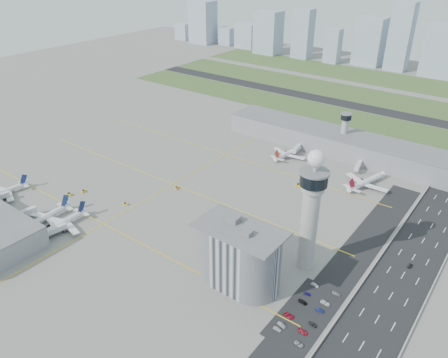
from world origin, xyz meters
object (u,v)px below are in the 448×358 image
Objects in this scene: admin_building at (239,256)px; tug_4 at (298,185)px; car_lot_1 at (282,325)px; car_lot_4 at (307,294)px; jet_bridge_far_0 at (299,147)px; car_hw_1 at (410,266)px; car_lot_10 at (325,303)px; airplane_far_a at (289,150)px; tug_3 at (177,188)px; jet_bridge_near_2 at (42,237)px; car_lot_7 at (303,332)px; control_tower at (311,207)px; tug_5 at (300,184)px; jet_bridge_far_1 at (360,164)px; car_lot_5 at (315,285)px; car_lot_11 at (336,294)px; airplane_near_b at (41,216)px; car_lot_6 at (299,344)px; airplane_far_b at (368,178)px; tug_0 at (83,191)px; car_lot_8 at (313,324)px; car_lot_3 at (303,302)px; car_lot_9 at (320,310)px; airplane_near_a at (1,190)px; secondary_tower at (344,129)px; car_lot_0 at (277,329)px; tug_2 at (125,204)px; jet_bridge_near_1 at (13,219)px; tug_1 at (69,194)px; airplane_near_c at (60,221)px.

tug_4 is at bearing 102.52° from admin_building.
car_lot_1 reaches higher than car_lot_4.
car_hw_1 is at bearing 40.62° from jet_bridge_far_0.
car_lot_10 reaches higher than car_hw_1.
tug_3 is at bearing 167.30° from airplane_far_a.
car_lot_7 is at bearing -68.87° from jet_bridge_near_2.
tug_5 is (-41.59, 73.02, -34.23)m from control_tower.
jet_bridge_near_2 is 219.71m from jet_bridge_far_1.
car_lot_7 is at bearing -156.41° from car_lot_5.
car_lot_11 is (10.91, 8.13, 0.04)m from car_lot_4.
car_lot_5 is at bearing 104.66° from airplane_near_b.
car_lot_6 is (42.16, -171.05, -2.28)m from jet_bridge_far_1.
airplane_far_b is 45.36m from tug_5.
tug_0 is at bearing 90.49° from car_lot_1.
airplane_far_b reaches higher than car_lot_8.
airplane_far_b is 13.97× the size of tug_5.
car_lot_1 is (81.28, -166.46, -2.20)m from jet_bridge_far_0.
jet_bridge_far_0 is 3.18× the size of car_lot_7.
car_lot_3 is 8.44m from car_lot_9.
car_lot_6 is at bearing -150.82° from car_lot_3.
control_tower reaches higher than car_lot_8.
airplane_near_a is at bearing 36.37° from tug_3.
tug_5 reaches higher than car_lot_4.
airplane_near_a reaches higher than tug_5.
car_lot_6 is (10.88, -28.34, 0.02)m from car_lot_4.
secondary_tower is 11.04× the size of tug_0.
tug_4 is 1.08× the size of car_lot_4.
car_lot_0 is (30.95, -169.56, -2.21)m from jet_bridge_far_1.
jet_bridge_far_1 is 170.62m from tug_2.
airplane_far_a is 7.91× the size of car_lot_7.
tug_0 reaches higher than car_lot_7.
car_lot_1 is at bearing 0.64° from jet_bridge_far_1.
admin_building is 10.74× the size of car_lot_9.
car_lot_1 is 9.27m from car_lot_7.
airplane_far_b reaches higher than car_lot_7.
car_lot_10 is (0.14, 5.75, -0.01)m from car_lot_9.
tug_4 is at bearing -20.53° from jet_bridge_near_2.
jet_bridge_near_1 is at bearing -44.97° from jet_bridge_far_1.
secondary_tower reaches higher than tug_3.
control_tower is at bearing -100.25° from tug_1.
tug_0 is 174.67m from car_lot_11.
car_lot_3 is (152.88, 34.10, -4.81)m from airplane_near_b.
jet_bridge_near_2 is at bearing 109.74° from car_lot_8.
tug_2 reaches higher than car_lot_9.
tug_2 is (37.37, 53.08, -1.99)m from jet_bridge_near_1.
tug_0 is at bearing -171.96° from control_tower.
control_tower is at bearing 31.06° from car_lot_3.
airplane_near_a is at bearing -95.67° from airplane_near_b.
car_lot_11 is at bearing -61.75° from jet_bridge_near_1.
control_tower is at bearing 111.19° from airplane_near_c.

